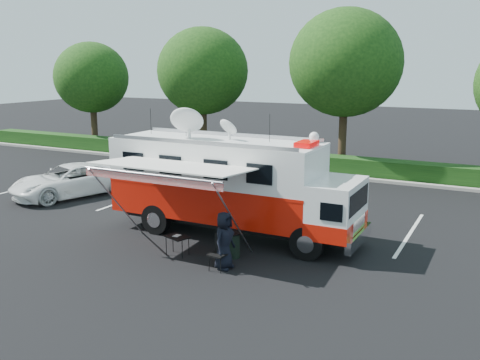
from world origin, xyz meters
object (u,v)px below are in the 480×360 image
object	(u,v)px
white_suv	(70,196)
folding_table	(177,238)
trash_bin	(232,245)
command_truck	(231,184)

from	to	relation	value
white_suv	folding_table	world-z (taller)	white_suv
white_suv	folding_table	xyz separation A→B (m)	(8.64, -4.16, 0.57)
folding_table	trash_bin	distance (m)	1.74
white_suv	trash_bin	xyz separation A→B (m)	(10.26, -3.55, 0.40)
folding_table	trash_bin	bearing A→B (deg)	20.77
command_truck	trash_bin	size ratio (longest dim) A/B	11.19
command_truck	folding_table	bearing A→B (deg)	-102.87
folding_table	trash_bin	world-z (taller)	trash_bin
command_truck	trash_bin	bearing A→B (deg)	-61.53
command_truck	white_suv	world-z (taller)	command_truck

